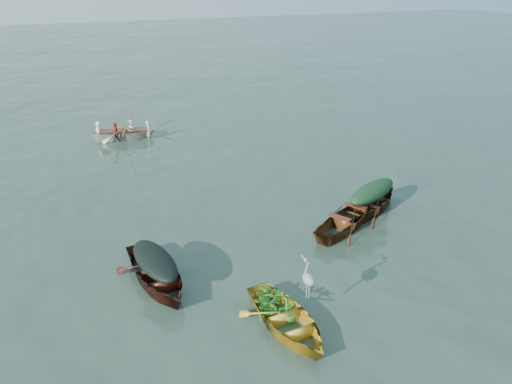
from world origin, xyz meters
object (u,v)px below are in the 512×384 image
green_tarp_boat (370,212)px  rowed_boat (125,139)px  open_wooden_boat (346,228)px  yellow_dinghy (286,329)px  heron (308,285)px  dark_covered_boat (157,284)px

green_tarp_boat → rowed_boat: green_tarp_boat is taller
green_tarp_boat → open_wooden_boat: (-1.28, -0.63, 0.00)m
yellow_dinghy → heron: heron is taller
yellow_dinghy → heron: 1.06m
open_wooden_boat → rowed_boat: size_ratio=1.04×
dark_covered_boat → green_tarp_boat: 7.25m
open_wooden_boat → heron: 4.65m
heron → dark_covered_boat: bearing=129.7°
dark_covered_boat → green_tarp_boat: (7.12, 1.37, 0.00)m
yellow_dinghy → rowed_boat: size_ratio=0.86×
yellow_dinghy → dark_covered_boat: bearing=122.3°
yellow_dinghy → open_wooden_boat: 5.02m
open_wooden_boat → rowed_boat: 12.13m
dark_covered_boat → heron: heron is taller
yellow_dinghy → heron: size_ratio=3.56×
yellow_dinghy → rowed_boat: (-1.18, 14.60, 0.00)m
dark_covered_boat → open_wooden_boat: dark_covered_boat is taller
rowed_boat → heron: bearing=-161.7°
dark_covered_boat → heron: (2.76, -2.62, 0.91)m
yellow_dinghy → green_tarp_boat: size_ratio=0.78×
green_tarp_boat → heron: 5.98m
yellow_dinghy → dark_covered_boat: (-2.22, 2.73, 0.00)m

